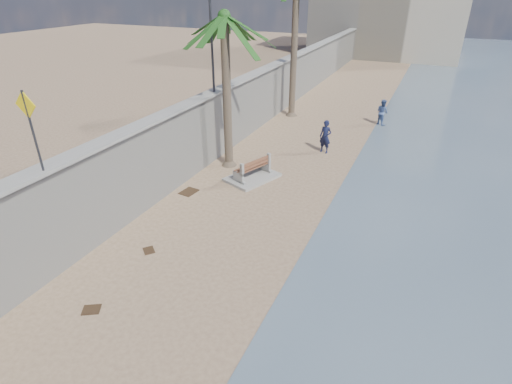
% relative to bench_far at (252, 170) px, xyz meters
% --- Properties ---
extents(ground_plane, '(140.00, 140.00, 0.00)m').
position_rel_bench_far_xyz_m(ground_plane, '(2.18, -10.29, -0.46)').
color(ground_plane, '#917359').
extents(seawall, '(0.45, 70.00, 3.50)m').
position_rel_bench_far_xyz_m(seawall, '(-3.02, 9.71, 1.29)').
color(seawall, gray).
rests_on(seawall, ground_plane).
extents(wall_cap, '(0.80, 70.00, 0.12)m').
position_rel_bench_far_xyz_m(wall_cap, '(-3.02, 9.71, 3.09)').
color(wall_cap, gray).
rests_on(wall_cap, seawall).
extents(bench_far, '(2.48, 2.93, 1.04)m').
position_rel_bench_far_xyz_m(bench_far, '(0.00, 0.00, 0.00)').
color(bench_far, gray).
rests_on(bench_far, ground_plane).
extents(palm_mid, '(5.00, 5.00, 8.15)m').
position_rel_bench_far_xyz_m(palm_mid, '(-1.79, 0.98, 6.69)').
color(palm_mid, brown).
rests_on(palm_mid, ground_plane).
extents(pedestrian_sign, '(0.78, 0.07, 2.40)m').
position_rel_bench_far_xyz_m(pedestrian_sign, '(-2.82, -8.79, 4.70)').
color(pedestrian_sign, '#2D2D33').
rests_on(pedestrian_sign, wall_cap).
extents(streetlight, '(0.28, 0.28, 5.12)m').
position_rel_bench_far_xyz_m(streetlight, '(-2.92, 1.71, 6.19)').
color(streetlight, '#2D2D33').
rests_on(streetlight, wall_cap).
extents(person_a, '(0.85, 0.65, 2.13)m').
position_rel_bench_far_xyz_m(person_a, '(2.30, 4.79, 0.61)').
color(person_a, '#121632').
rests_on(person_a, ground_plane).
extents(person_b, '(1.15, 1.11, 1.89)m').
position_rel_bench_far_xyz_m(person_b, '(4.44, 11.26, 0.49)').
color(person_b, '#455B90').
rests_on(person_b, ground_plane).
extents(debris_b, '(0.65, 0.61, 0.03)m').
position_rel_bench_far_xyz_m(debris_b, '(-0.63, -10.04, -0.44)').
color(debris_b, '#382616').
rests_on(debris_b, ground_plane).
extents(debris_c, '(0.73, 0.87, 0.03)m').
position_rel_bench_far_xyz_m(debris_c, '(-2.07, -2.50, -0.44)').
color(debris_c, '#382616').
rests_on(debris_c, ground_plane).
extents(debris_d, '(0.58, 0.57, 0.03)m').
position_rel_bench_far_xyz_m(debris_d, '(-0.92, -6.95, -0.44)').
color(debris_d, '#382616').
rests_on(debris_d, ground_plane).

